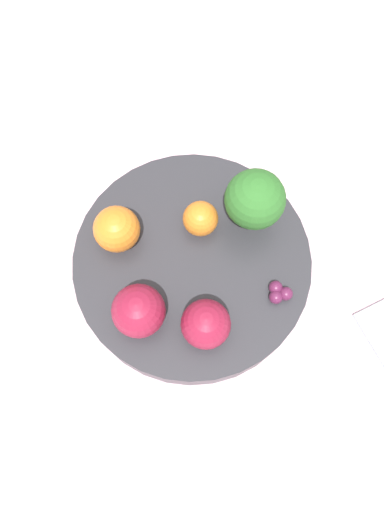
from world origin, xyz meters
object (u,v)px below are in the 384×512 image
Objects in this scene: apple_red at (206,324)px; orange_front at (117,229)px; broccoli at (255,200)px; apple_green at (139,311)px; orange_back at (200,219)px; grape_cluster at (279,293)px; bowl at (192,265)px.

apple_red and orange_front have the same top height.
broccoli reaches higher than apple_green.
apple_red is at bearing 149.56° from orange_back.
apple_green is 0.12m from orange_back.
broccoli is at bearing -79.23° from apple_green.
broccoli is 0.10m from grape_cluster.
bowl is at bearing 93.64° from broccoli.
bowl is at bearing -72.35° from apple_green.
apple_green is (0.05, 0.05, 0.00)m from apple_red.
orange_back is at bearing 65.52° from broccoli.
apple_red is 0.14m from orange_front.
broccoli reaches higher than grape_cluster.
apple_red is at bearing 125.04° from broccoli.
apple_green is at bearing 100.77° from broccoli.
orange_front is at bearing 9.90° from apple_red.
orange_front reaches higher than grape_cluster.
orange_back is (0.03, -0.03, 0.04)m from bowl.
apple_green is 1.09× the size of orange_front.
orange_back is (0.02, 0.05, -0.03)m from broccoli.
orange_front is at bearing 66.71° from orange_back.
apple_red is 1.30× the size of orange_back.
apple_green is (-0.03, 0.08, 0.05)m from bowl.
orange_back is (-0.04, -0.08, -0.01)m from orange_front.
orange_back is at bearing 13.38° from grape_cluster.
bowl is 0.10m from grape_cluster.
apple_red is (-0.08, 0.11, -0.02)m from broccoli.
apple_green reaches higher than orange_front.
bowl is at bearing 134.33° from orange_back.
orange_front is at bearing 36.63° from grape_cluster.
grape_cluster reaches higher than bowl.
broccoli is (0.01, -0.08, 0.07)m from bowl.
orange_back is 0.11m from grape_cluster.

